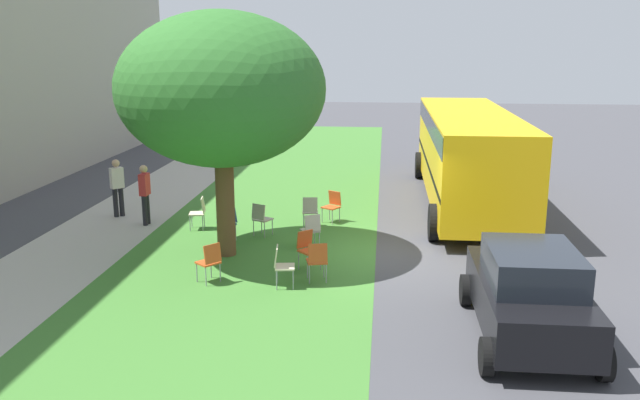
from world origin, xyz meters
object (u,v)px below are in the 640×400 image
chair_9 (308,247)px  pedestrian_0 (145,192)px  chair_3 (199,211)px  chair_8 (310,210)px  chair_4 (229,220)px  street_tree (221,90)px  chair_2 (261,217)px  chair_6 (332,204)px  chair_7 (311,228)px  parked_car (529,293)px  chair_0 (210,260)px  chair_5 (281,263)px  school_bus (468,149)px  chair_1 (317,259)px  pedestrian_1 (117,185)px

chair_9 → pedestrian_0: (3.23, 4.90, 0.41)m
chair_3 → chair_8: size_ratio=1.00×
chair_4 → street_tree: bearing=-169.9°
chair_2 → chair_6: bearing=-48.1°
street_tree → chair_7: street_tree is taller
parked_car → chair_8: bearing=34.5°
chair_8 → chair_3: bearing=98.0°
chair_6 → parked_car: 8.19m
chair_0 → chair_2: (3.52, -0.44, 0.00)m
chair_5 → school_bus: (7.65, -4.65, 1.24)m
street_tree → chair_9: bearing=-112.1°
chair_4 → chair_7: 2.25m
chair_5 → chair_6: bearing=-7.2°
chair_8 → parked_car: size_ratio=0.24×
chair_1 → street_tree: bearing=55.2°
chair_1 → pedestrian_1: pedestrian_1 is taller
chair_9 → parked_car: 5.24m
chair_9 → pedestrian_1: (4.00, 6.01, 0.41)m
street_tree → chair_7: size_ratio=6.47×
pedestrian_1 → chair_7: bearing=-112.8°
chair_2 → chair_4: (-0.37, 0.76, 0.00)m
chair_3 → chair_6: size_ratio=1.00×
chair_4 → chair_0: bearing=-174.1°
chair_1 → school_bus: bearing=-28.4°
chair_8 → school_bus: (3.15, -4.55, 1.24)m
chair_1 → chair_9: (0.80, 0.30, 0.00)m
chair_9 → pedestrian_1: size_ratio=0.52×
chair_9 → pedestrian_0: pedestrian_0 is taller
chair_0 → chair_4: size_ratio=1.00×
chair_4 → pedestrian_1: size_ratio=0.52×
chair_4 → chair_6: bearing=-52.3°
chair_1 → chair_4: same height
school_bus → chair_7: bearing=139.1°
chair_1 → chair_3: same height
chair_1 → chair_2: bearing=29.2°
chair_3 → school_bus: 8.42m
chair_4 → school_bus: school_bus is taller
chair_4 → pedestrian_1: 4.23m
chair_3 → chair_4: size_ratio=1.00×
parked_car → school_bus: (9.67, -0.08, 0.92)m
chair_4 → school_bus: size_ratio=0.08×
chair_3 → pedestrian_0: bearing=79.2°
chair_3 → chair_1: bearing=-136.0°
chair_4 → chair_9: bearing=-132.3°
street_tree → parked_car: 8.01m
parked_car → pedestrian_1: (7.17, 10.16, 0.09)m
chair_0 → chair_7: bearing=-35.6°
chair_1 → chair_9: 0.85m
chair_6 → chair_7: same height
chair_3 → chair_5: same height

